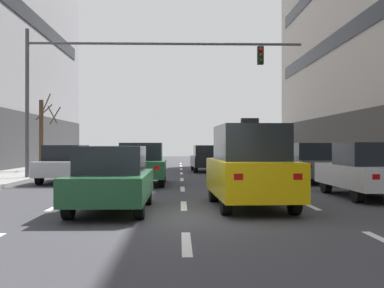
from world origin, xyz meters
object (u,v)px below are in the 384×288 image
at_px(taxi_driving_4, 250,167).
at_px(street_tree_3, 42,133).
at_px(car_driving_0, 142,164).
at_px(car_driving_1, 67,164).
at_px(car_parked_2, 367,170).
at_px(car_driving_2, 207,159).
at_px(traffic_signal_0, 116,73).
at_px(car_driving_3, 112,179).
at_px(car_parked_3, 312,163).

relative_size(taxi_driving_4, street_tree_3, 0.99).
height_order(car_driving_0, car_driving_1, car_driving_0).
relative_size(car_driving_1, street_tree_3, 0.97).
bearing_deg(street_tree_3, car_parked_2, -45.65).
relative_size(car_driving_0, car_driving_2, 1.06).
xyz_separation_m(car_driving_0, traffic_signal_0, (-1.42, 2.57, 4.11)).
height_order(car_driving_3, traffic_signal_0, traffic_signal_0).
bearing_deg(car_parked_2, car_driving_1, 148.76).
bearing_deg(taxi_driving_4, car_parked_2, 30.09).
xyz_separation_m(car_driving_0, street_tree_3, (-6.58, 9.01, 1.51)).
bearing_deg(car_parked_2, car_driving_2, 105.42).
relative_size(car_parked_2, street_tree_3, 1.01).
distance_m(car_driving_1, car_parked_2, 12.47).
xyz_separation_m(taxi_driving_4, traffic_signal_0, (-4.77, 10.06, 3.88)).
bearing_deg(car_driving_1, car_parked_2, -31.24).
relative_size(car_driving_1, car_driving_2, 1.01).
distance_m(car_driving_3, car_parked_2, 7.99).
bearing_deg(car_driving_2, car_driving_3, -100.58).
distance_m(car_driving_2, car_driving_3, 18.13).
bearing_deg(car_driving_0, car_parked_2, -35.38).
bearing_deg(taxi_driving_4, street_tree_3, 121.03).
distance_m(car_parked_3, traffic_signal_0, 9.77).
distance_m(car_driving_3, taxi_driving_4, 3.54).
bearing_deg(car_driving_0, traffic_signal_0, 118.95).
distance_m(car_parked_2, car_parked_3, 6.22).
xyz_separation_m(taxi_driving_4, street_tree_3, (-9.93, 16.50, 1.28)).
xyz_separation_m(car_driving_2, traffic_signal_0, (-4.63, -7.10, 4.16)).
xyz_separation_m(car_driving_3, traffic_signal_0, (-1.30, 10.72, 4.16)).
xyz_separation_m(car_driving_1, car_parked_2, (10.66, -6.47, 0.04)).
xyz_separation_m(car_parked_2, car_parked_3, (-0.00, 6.22, 0.00)).
bearing_deg(car_driving_3, car_driving_2, 79.42).
bearing_deg(car_parked_3, car_driving_0, -171.98).
distance_m(car_driving_2, car_parked_2, 15.42).
xyz_separation_m(traffic_signal_0, street_tree_3, (-5.16, 6.45, -2.60)).
distance_m(taxi_driving_4, car_parked_2, 4.58).
height_order(car_driving_2, car_driving_3, car_driving_2).
bearing_deg(car_driving_0, car_driving_3, -90.81).
bearing_deg(traffic_signal_0, car_driving_2, 56.87).
relative_size(car_driving_0, car_driving_1, 1.04).
bearing_deg(car_driving_1, car_parked_3, -1.31).
xyz_separation_m(car_driving_2, car_parked_2, (4.10, -14.86, 0.05)).
relative_size(taxi_driving_4, traffic_signal_0, 0.35).
height_order(car_driving_0, taxi_driving_4, taxi_driving_4).
bearing_deg(traffic_signal_0, street_tree_3, 128.66).
bearing_deg(car_parked_2, car_driving_0, 144.62).
height_order(car_driving_0, car_parked_3, car_driving_0).
xyz_separation_m(car_driving_3, car_parked_3, (7.43, 9.18, 0.06)).
distance_m(taxi_driving_4, traffic_signal_0, 11.79).
bearing_deg(street_tree_3, car_driving_0, -53.88).
relative_size(car_driving_1, taxi_driving_4, 0.98).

